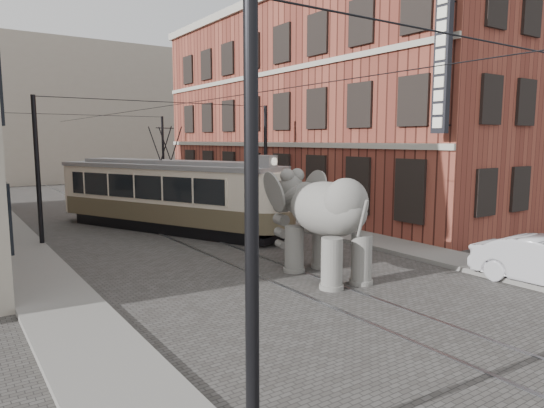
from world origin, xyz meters
TOP-DOWN VIEW (x-y plane):
  - ground at (0.00, 0.00)m, footprint 120.00×120.00m
  - tram_rails at (0.00, 0.00)m, footprint 1.54×80.00m
  - sidewalk_right at (6.00, 0.00)m, footprint 2.00×60.00m
  - sidewalk_left at (-6.50, 0.00)m, footprint 2.00×60.00m
  - brick_building at (11.00, 9.00)m, footprint 8.00×26.00m
  - distant_block at (0.00, 40.00)m, footprint 28.00×10.00m
  - catenary at (-0.20, 5.00)m, footprint 11.00×30.20m
  - tram at (-0.03, 6.55)m, footprint 7.38×12.17m
  - elephant at (0.95, -3.83)m, footprint 3.56×5.73m

SIDE VIEW (x-z plane):
  - ground at x=0.00m, z-range 0.00..0.00m
  - tram_rails at x=0.00m, z-range 0.00..0.02m
  - sidewalk_right at x=6.00m, z-range 0.00..0.15m
  - sidewalk_left at x=-6.50m, z-range 0.00..0.15m
  - elephant at x=0.95m, z-range 0.00..3.33m
  - tram at x=-0.03m, z-range 0.00..4.85m
  - catenary at x=-0.20m, z-range 0.00..6.00m
  - brick_building at x=11.00m, z-range 0.00..12.00m
  - distant_block at x=0.00m, z-range 0.00..14.00m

